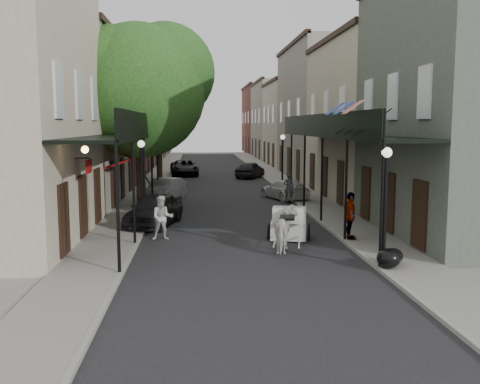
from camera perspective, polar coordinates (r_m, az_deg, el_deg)
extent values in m
plane|color=gray|center=(18.45, 0.67, -6.95)|extent=(140.00, 140.00, 0.00)
cube|color=black|center=(38.12, -2.05, 0.41)|extent=(8.00, 90.00, 0.01)
cube|color=gray|center=(38.23, -9.56, 0.42)|extent=(2.20, 90.00, 0.12)
cube|color=gray|center=(38.65, 5.38, 0.56)|extent=(2.20, 90.00, 0.12)
cube|color=beige|center=(48.33, -12.95, 7.90)|extent=(5.00, 80.00, 10.50)
cube|color=gray|center=(48.90, 7.62, 8.01)|extent=(5.00, 80.00, 10.50)
cube|color=black|center=(25.05, -12.33, 5.87)|extent=(2.20, 18.00, 0.12)
cube|color=black|center=(24.93, -9.95, 7.07)|extent=(0.06, 18.00, 1.00)
cylinder|color=black|center=(16.17, -12.93, -1.48)|extent=(0.10, 0.10, 4.00)
cylinder|color=black|center=(24.05, -10.17, 1.39)|extent=(0.10, 0.10, 4.00)
cylinder|color=black|center=(31.99, -8.78, 2.83)|extent=(0.10, 0.10, 4.00)
cube|color=black|center=(25.69, 10.48, 5.94)|extent=(2.20, 18.00, 0.12)
cube|color=black|center=(25.43, 8.20, 7.11)|extent=(0.06, 18.00, 1.00)
cylinder|color=black|center=(16.96, 14.90, -1.15)|extent=(0.10, 0.10, 4.00)
cylinder|color=black|center=(24.59, 8.72, 1.54)|extent=(0.10, 0.10, 4.00)
cylinder|color=black|center=(32.40, 5.49, 2.94)|extent=(0.10, 0.10, 4.00)
cylinder|color=#382619|center=(28.02, -10.64, 3.83)|extent=(0.44, 0.44, 5.60)
sphere|color=#174718|center=(28.03, -10.79, 10.53)|extent=(6.80, 6.80, 6.80)
sphere|color=#174718|center=(28.59, -7.93, 12.53)|extent=(5.10, 5.10, 5.10)
cylinder|color=#382619|center=(41.96, -8.61, 4.57)|extent=(0.44, 0.44, 5.04)
sphere|color=#174718|center=(41.94, -8.69, 8.58)|extent=(6.00, 6.00, 6.00)
sphere|color=#174718|center=(42.50, -7.02, 9.81)|extent=(4.50, 4.50, 4.50)
cylinder|color=black|center=(17.35, 15.01, -7.20)|extent=(0.28, 0.28, 0.30)
cylinder|color=black|center=(17.03, 15.18, -2.14)|extent=(0.12, 0.12, 3.40)
sphere|color=white|center=(16.84, 15.39, 4.08)|extent=(0.32, 0.32, 0.32)
cylinder|color=black|center=(24.32, -10.31, -2.96)|extent=(0.28, 0.28, 0.30)
cylinder|color=black|center=(24.10, -10.39, 0.67)|extent=(0.12, 0.12, 3.40)
sphere|color=white|center=(23.96, -10.49, 5.07)|extent=(0.32, 0.32, 0.32)
cylinder|color=black|center=(36.52, 4.53, 0.51)|extent=(0.28, 0.28, 0.30)
cylinder|color=black|center=(36.37, 4.55, 2.94)|extent=(0.12, 0.12, 3.40)
sphere|color=white|center=(36.28, 4.58, 5.85)|extent=(0.32, 0.32, 0.32)
imported|color=silver|center=(19.18, 5.04, -3.99)|extent=(1.22, 2.03, 1.60)
torus|color=black|center=(22.01, 3.21, -3.04)|extent=(0.33, 1.24, 1.25)
torus|color=black|center=(21.97, 7.35, -3.11)|extent=(0.33, 1.24, 1.25)
torus|color=black|center=(20.72, 3.49, -4.51)|extent=(0.20, 0.65, 0.65)
torus|color=black|center=(20.69, 6.83, -4.56)|extent=(0.20, 0.65, 0.65)
cube|color=silver|center=(21.71, 5.28, -2.09)|extent=(1.68, 1.98, 0.68)
cube|color=silver|center=(20.63, 5.21, -1.21)|extent=(1.25, 0.75, 0.12)
cube|color=silver|center=(20.35, 5.20, -0.50)|extent=(1.16, 0.33, 0.48)
imported|color=black|center=(20.55, 5.23, 0.45)|extent=(0.44, 0.33, 1.09)
imported|color=beige|center=(21.18, -8.27, -2.75)|extent=(0.91, 0.74, 1.76)
imported|color=gray|center=(35.73, -10.33, 1.24)|extent=(1.11, 0.87, 1.50)
imported|color=gray|center=(20.96, 11.69, -2.49)|extent=(0.60, 1.13, 1.83)
imported|color=black|center=(24.21, -9.15, -1.87)|extent=(2.78, 4.60, 1.46)
imported|color=#9A9A9F|center=(32.11, -8.02, 0.25)|extent=(2.53, 4.27, 1.33)
imported|color=black|center=(47.91, -5.98, 2.60)|extent=(2.74, 5.22, 1.40)
imported|color=silver|center=(32.48, 4.77, 0.25)|extent=(2.92, 4.41, 1.19)
imported|color=black|center=(45.55, 1.10, 2.41)|extent=(3.15, 4.44, 1.40)
ellipsoid|color=black|center=(17.16, 15.57, -6.83)|extent=(0.73, 0.73, 0.62)
ellipsoid|color=black|center=(17.68, 15.98, -6.61)|extent=(0.64, 0.64, 0.51)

